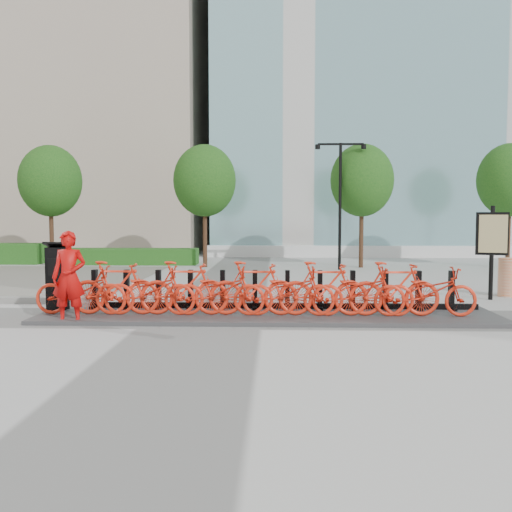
{
  "coord_description": "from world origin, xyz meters",
  "views": [
    {
      "loc": [
        1.46,
        -11.72,
        2.12
      ],
      "look_at": [
        1.0,
        1.5,
        1.2
      ],
      "focal_mm": 40.0,
      "sensor_mm": 36.0,
      "label": 1
    }
  ],
  "objects_px": {
    "kiosk": "(57,277)",
    "map_sign": "(492,238)",
    "worker_red": "(69,277)",
    "bike_0": "(81,290)",
    "construction_barrel": "(509,277)"
  },
  "relations": [
    {
      "from": "worker_red",
      "to": "kiosk",
      "type": "bearing_deg",
      "value": 121.4
    },
    {
      "from": "worker_red",
      "to": "map_sign",
      "type": "bearing_deg",
      "value": 21.3
    },
    {
      "from": "kiosk",
      "to": "map_sign",
      "type": "distance_m",
      "value": 10.56
    },
    {
      "from": "construction_barrel",
      "to": "bike_0",
      "type": "bearing_deg",
      "value": -160.79
    },
    {
      "from": "kiosk",
      "to": "map_sign",
      "type": "height_order",
      "value": "map_sign"
    },
    {
      "from": "worker_red",
      "to": "bike_0",
      "type": "bearing_deg",
      "value": 89.24
    },
    {
      "from": "bike_0",
      "to": "map_sign",
      "type": "bearing_deg",
      "value": -72.86
    },
    {
      "from": "map_sign",
      "to": "construction_barrel",
      "type": "bearing_deg",
      "value": 59.11
    },
    {
      "from": "worker_red",
      "to": "construction_barrel",
      "type": "xyz_separation_m",
      "value": [
        10.25,
        4.2,
        -0.41
      ]
    },
    {
      "from": "bike_0",
      "to": "kiosk",
      "type": "relative_size",
      "value": 1.28
    },
    {
      "from": "bike_0",
      "to": "map_sign",
      "type": "relative_size",
      "value": 0.8
    },
    {
      "from": "construction_barrel",
      "to": "map_sign",
      "type": "xyz_separation_m",
      "value": [
        -0.69,
        -0.62,
        1.07
      ]
    },
    {
      "from": "worker_red",
      "to": "construction_barrel",
      "type": "relative_size",
      "value": 1.8
    },
    {
      "from": "kiosk",
      "to": "bike_0",
      "type": "bearing_deg",
      "value": -29.65
    },
    {
      "from": "bike_0",
      "to": "worker_red",
      "type": "xyz_separation_m",
      "value": [
        -0.02,
        -0.63,
        0.34
      ]
    }
  ]
}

